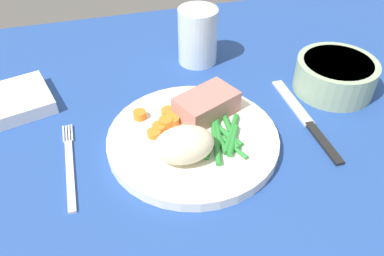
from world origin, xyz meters
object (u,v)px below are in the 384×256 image
(dinner_plate, at_px, (192,137))
(knife, at_px, (306,120))
(meat_portion, at_px, (206,104))
(fork, at_px, (70,165))
(napkin, at_px, (13,101))
(water_glass, at_px, (198,40))
(salad_bowl, at_px, (335,74))

(dinner_plate, xyz_separation_m, knife, (0.18, -0.00, -0.01))
(meat_portion, xyz_separation_m, fork, (-0.21, -0.04, -0.03))
(dinner_plate, bearing_deg, napkin, 148.59)
(knife, bearing_deg, water_glass, 113.07)
(water_glass, bearing_deg, meat_portion, -101.80)
(knife, height_order, salad_bowl, salad_bowl)
(meat_portion, distance_m, knife, 0.16)
(meat_portion, height_order, water_glass, water_glass)
(water_glass, bearing_deg, salad_bowl, -37.59)
(meat_portion, bearing_deg, salad_bowl, 6.15)
(fork, relative_size, salad_bowl, 1.27)
(water_glass, bearing_deg, dinner_plate, -108.06)
(meat_portion, xyz_separation_m, napkin, (-0.29, 0.12, -0.02))
(dinner_plate, height_order, salad_bowl, salad_bowl)
(knife, height_order, water_glass, water_glass)
(fork, height_order, salad_bowl, salad_bowl)
(napkin, bearing_deg, meat_portion, -22.09)
(meat_portion, xyz_separation_m, salad_bowl, (0.23, 0.02, -0.00))
(fork, distance_m, knife, 0.35)
(water_glass, relative_size, napkin, 0.89)
(meat_portion, height_order, salad_bowl, salad_bowl)
(dinner_plate, xyz_separation_m, fork, (-0.17, -0.00, -0.01))
(fork, xyz_separation_m, knife, (0.35, -0.00, -0.00))
(meat_portion, xyz_separation_m, water_glass, (0.04, 0.17, 0.01))
(knife, xyz_separation_m, napkin, (-0.43, 0.16, 0.01))
(dinner_plate, xyz_separation_m, meat_portion, (0.03, 0.04, 0.02))
(dinner_plate, distance_m, knife, 0.18)
(knife, bearing_deg, dinner_plate, 174.67)
(water_glass, height_order, salad_bowl, water_glass)
(salad_bowl, height_order, napkin, salad_bowl)
(water_glass, relative_size, salad_bowl, 0.77)
(salad_bowl, relative_size, napkin, 1.16)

